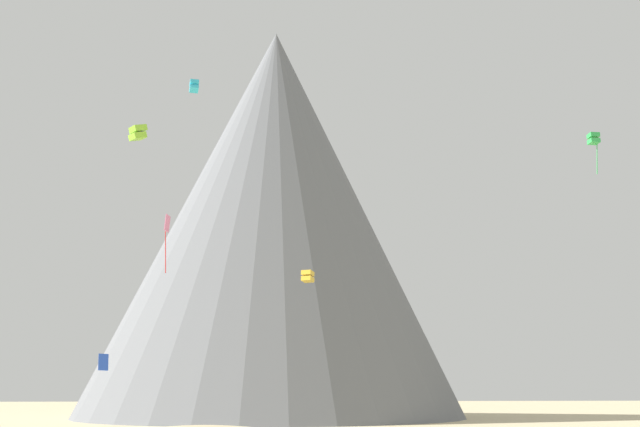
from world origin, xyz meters
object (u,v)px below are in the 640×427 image
kite_green_high (594,139)px  kite_blue_low (103,362)px  rock_massif (269,233)px  kite_lime_high (138,133)px  kite_pink_mid (167,229)px  kite_cyan_high (194,86)px  kite_gold_mid (308,276)px

kite_green_high → kite_blue_low: bearing=-4.3°
rock_massif → kite_blue_low: 49.63m
rock_massif → kite_lime_high: (-14.38, -35.36, 3.43)m
kite_green_high → kite_pink_mid: size_ratio=0.81×
kite_pink_mid → kite_lime_high: bearing=83.3°
kite_blue_low → kite_cyan_high: bearing=-82.0°
kite_green_high → kite_lime_high: (-45.12, 8.71, 2.31)m
kite_pink_mid → kite_gold_mid: size_ratio=3.32×
kite_green_high → kite_pink_mid: 41.71m
kite_pink_mid → kite_blue_low: bearing=114.4°
kite_gold_mid → kite_cyan_high: 28.10m
kite_cyan_high → kite_lime_high: (-4.68, -10.61, -9.66)m
kite_gold_mid → kite_pink_mid: bearing=77.3°
kite_pink_mid → kite_blue_low: 13.09m
kite_gold_mid → kite_cyan_high: (-13.46, 6.10, 23.90)m
rock_massif → kite_gold_mid: (3.75, -30.84, -10.81)m
kite_lime_high → kite_green_high: bearing=42.9°
rock_massif → kite_cyan_high: rock_massif is taller
kite_green_high → kite_gold_mid: kite_green_high is taller
kite_green_high → kite_cyan_high: (-40.45, 19.32, 11.98)m
kite_pink_mid → kite_cyan_high: (-0.09, 21.91, 22.20)m
kite_gold_mid → kite_lime_high: kite_lime_high is taller
rock_massif → kite_cyan_high: size_ratio=52.20×
kite_pink_mid → kite_gold_mid: bearing=20.2°
kite_blue_low → kite_green_high: bearing=-157.0°
kite_gold_mid → kite_blue_low: kite_gold_mid is taller
kite_blue_low → kite_lime_high: 24.87m
kite_green_high → kite_gold_mid: 32.33m
kite_blue_low → kite_lime_high: bearing=-70.8°
kite_cyan_high → kite_lime_high: kite_cyan_high is taller
rock_massif → kite_cyan_high: bearing=-111.4°
kite_gold_mid → kite_lime_high: bearing=41.5°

